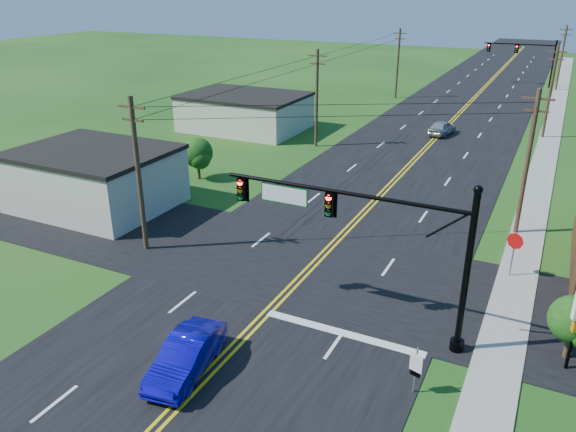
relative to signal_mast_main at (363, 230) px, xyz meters
The scene contains 20 objects.
ground 10.27m from the signal_mast_main, 118.47° to the right, with size 260.00×260.00×0.00m, color #133F12.
road_main 42.49m from the signal_mast_main, 95.90° to the left, with size 16.00×220.00×0.04m, color black.
road_cross 7.56m from the signal_mast_main, 137.32° to the left, with size 70.00×10.00×0.04m, color black.
sidewalk 32.93m from the signal_mast_main, 79.10° to the left, with size 2.00×160.00×0.08m, color gray.
signal_mast_main is the anchor object (origin of this frame).
signal_mast_far 72.00m from the signal_mast_main, 89.92° to the left, with size 10.98×0.60×7.48m.
cream_bldg_near 22.33m from the signal_mast_main, 164.29° to the left, with size 10.20×8.20×4.10m.
cream_bldg_far 38.12m from the signal_mast_main, 127.88° to the left, with size 12.20×9.20×3.70m.
utility_pole_left_a 13.98m from the signal_mast_main, behind, with size 1.80×0.28×9.00m.
utility_pole_left_b 30.34m from the signal_mast_main, 117.14° to the left, with size 1.80×0.28×9.00m.
utility_pole_left_c 55.74m from the signal_mast_main, 104.37° to the left, with size 1.80×0.28×9.00m.
utility_pole_right_a 15.03m from the signal_mast_main, 68.69° to the left, with size 1.80×0.28×9.00m.
utility_pole_right_b 40.37m from the signal_mast_main, 82.22° to the left, with size 1.80×0.28×9.00m.
utility_pole_right_c 70.21m from the signal_mast_main, 85.54° to the left, with size 1.80×0.28×9.00m.
shrub_corner 9.26m from the signal_mast_main, ahead, with size 2.00×2.00×2.86m.
tree_left 23.22m from the signal_mast_main, 142.64° to the left, with size 2.40×2.40×3.37m.
blue_car 8.95m from the signal_mast_main, 128.60° to the right, with size 1.60×4.59×1.51m, color #0D07AC.
distant_car 37.06m from the signal_mast_main, 96.12° to the left, with size 1.73×4.29×1.46m, color #A2A2A6.
route_sign 6.07m from the signal_mast_main, 44.81° to the right, with size 0.51×0.17×2.08m.
stop_sign 10.16m from the signal_mast_main, 53.73° to the left, with size 0.86×0.40×2.57m.
Camera 1 is at (11.12, -13.04, 14.54)m, focal length 35.00 mm.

